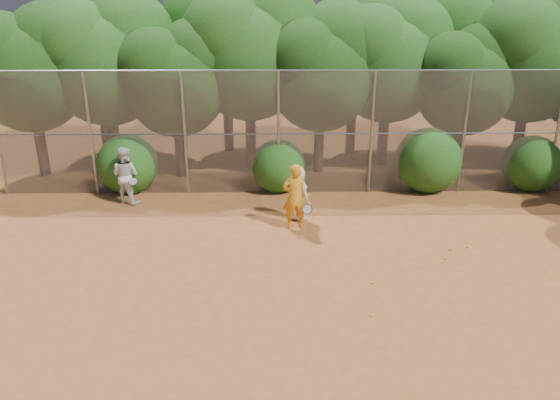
{
  "coord_description": "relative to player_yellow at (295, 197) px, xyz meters",
  "views": [
    {
      "loc": [
        -1.2,
        -11.03,
        6.44
      ],
      "look_at": [
        -1.0,
        2.5,
        1.1
      ],
      "focal_mm": 35.0,
      "sensor_mm": 36.0,
      "label": 1
    }
  ],
  "objects": [
    {
      "name": "tree_4",
      "position": [
        1.14,
        5.1,
        2.81
      ],
      "size": [
        4.19,
        3.64,
        5.73
      ],
      "color": "black",
      "rests_on": "ground"
    },
    {
      "name": "tree_10",
      "position": [
        -2.35,
        7.9,
        3.68
      ],
      "size": [
        5.15,
        4.48,
        7.06
      ],
      "color": "black",
      "rests_on": "ground"
    },
    {
      "name": "player_white",
      "position": [
        -5.22,
        2.04,
        -0.04
      ],
      "size": [
        1.07,
        0.96,
        1.82
      ],
      "rotation": [
        0.0,
        0.0,
        2.77
      ],
      "color": "white",
      "rests_on": "ground"
    },
    {
      "name": "ball_5",
      "position": [
        4.15,
        0.91,
        -0.91
      ],
      "size": [
        0.07,
        0.07,
        0.07
      ],
      "primitive_type": "sphere",
      "color": "#CBEE2B",
      "rests_on": "ground"
    },
    {
      "name": "tree_7",
      "position": [
        8.65,
        5.5,
        3.33
      ],
      "size": [
        4.77,
        4.14,
        6.53
      ],
      "color": "black",
      "rests_on": "ground"
    },
    {
      "name": "bush_0",
      "position": [
        -5.41,
        3.16,
        0.05
      ],
      "size": [
        2.0,
        2.0,
        2.0
      ],
      "primitive_type": "sphere",
      "color": "#1D4F13",
      "rests_on": "ground"
    },
    {
      "name": "ball_3",
      "position": [
        4.51,
        -1.36,
        -0.91
      ],
      "size": [
        0.07,
        0.07,
        0.07
      ],
      "primitive_type": "sphere",
      "color": "#CBEE2B",
      "rests_on": "ground"
    },
    {
      "name": "tree_5",
      "position": [
        3.64,
        5.9,
        3.1
      ],
      "size": [
        4.51,
        3.92,
        6.17
      ],
      "color": "black",
      "rests_on": "ground"
    },
    {
      "name": "bush_3",
      "position": [
        8.09,
        3.16,
        0.0
      ],
      "size": [
        1.9,
        1.9,
        1.9
      ],
      "primitive_type": "sphere",
      "color": "#1D4F13",
      "rests_on": "ground"
    },
    {
      "name": "ground",
      "position": [
        0.59,
        -3.14,
        -0.95
      ],
      "size": [
        80.0,
        80.0,
        0.0
      ],
      "primitive_type": "plane",
      "color": "#944F21",
      "rests_on": "ground"
    },
    {
      "name": "bush_1",
      "position": [
        -0.41,
        3.16,
        -0.05
      ],
      "size": [
        1.8,
        1.8,
        1.8
      ],
      "primitive_type": "sphere",
      "color": "#1D4F13",
      "rests_on": "ground"
    },
    {
      "name": "tree_2",
      "position": [
        -3.86,
        4.69,
        2.64
      ],
      "size": [
        3.99,
        3.47,
        5.47
      ],
      "color": "black",
      "rests_on": "ground"
    },
    {
      "name": "ball_1",
      "position": [
        4.01,
        -1.51,
        -0.91
      ],
      "size": [
        0.07,
        0.07,
        0.07
      ],
      "primitive_type": "sphere",
      "color": "#CBEE2B",
      "rests_on": "ground"
    },
    {
      "name": "tree_6",
      "position": [
        6.13,
        4.89,
        2.52
      ],
      "size": [
        3.86,
        3.36,
        5.29
      ],
      "color": "black",
      "rests_on": "ground"
    },
    {
      "name": "player_yellow",
      "position": [
        0.0,
        0.0,
        0.0
      ],
      "size": [
        0.89,
        0.59,
        1.9
      ],
      "rotation": [
        0.0,
        0.0,
        3.35
      ],
      "color": "orange",
      "rests_on": "ground"
    },
    {
      "name": "bush_2",
      "position": [
        4.59,
        3.16,
        0.15
      ],
      "size": [
        2.2,
        2.2,
        2.2
      ],
      "primitive_type": "sphere",
      "color": "#1D4F13",
      "rests_on": "ground"
    },
    {
      "name": "tree_1",
      "position": [
        -6.36,
        5.4,
        3.22
      ],
      "size": [
        4.64,
        4.03,
        6.35
      ],
      "color": "black",
      "rests_on": "ground"
    },
    {
      "name": "tree_12",
      "position": [
        7.15,
        8.1,
        3.57
      ],
      "size": [
        5.02,
        4.37,
        6.88
      ],
      "color": "black",
      "rests_on": "ground"
    },
    {
      "name": "tree_0",
      "position": [
        -8.86,
        4.9,
        2.99
      ],
      "size": [
        4.38,
        3.81,
        6.0
      ],
      "color": "black",
      "rests_on": "ground"
    },
    {
      "name": "ball_0",
      "position": [
        3.73,
        -1.99,
        -0.91
      ],
      "size": [
        0.07,
        0.07,
        0.07
      ],
      "primitive_type": "sphere",
      "color": "#CBEE2B",
      "rests_on": "ground"
    },
    {
      "name": "player_teen",
      "position": [
        0.11,
        0.61,
        -0.14
      ],
      "size": [
        0.93,
        0.9,
        1.63
      ],
      "rotation": [
        0.0,
        0.0,
        2.42
      ],
      "color": "silver",
      "rests_on": "ground"
    },
    {
      "name": "tree_11",
      "position": [
        2.64,
        7.5,
        3.22
      ],
      "size": [
        4.64,
        4.03,
        6.35
      ],
      "color": "black",
      "rests_on": "ground"
    },
    {
      "name": "fence_back",
      "position": [
        0.47,
        2.86,
        1.11
      ],
      "size": [
        20.05,
        0.09,
        4.03
      ],
      "color": "gray",
      "rests_on": "ground"
    },
    {
      "name": "tree_3",
      "position": [
        -1.35,
        5.7,
        3.45
      ],
      "size": [
        4.89,
        4.26,
        6.7
      ],
      "color": "black",
      "rests_on": "ground"
    },
    {
      "name": "ball_2",
      "position": [
        1.45,
        -4.53,
        -0.91
      ],
      "size": [
        0.07,
        0.07,
        0.07
      ],
      "primitive_type": "sphere",
      "color": "#CBEE2B",
      "rests_on": "ground"
    },
    {
      "name": "tree_9",
      "position": [
        -7.35,
        7.7,
        3.39
      ],
      "size": [
        4.83,
        4.2,
        6.62
      ],
      "color": "black",
      "rests_on": "ground"
    },
    {
      "name": "ball_4",
      "position": [
        1.68,
        -3.19,
        -0.91
      ],
      "size": [
        0.07,
        0.07,
        0.07
      ],
      "primitive_type": "sphere",
      "color": "#CBEE2B",
      "rests_on": "ground"
    }
  ]
}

